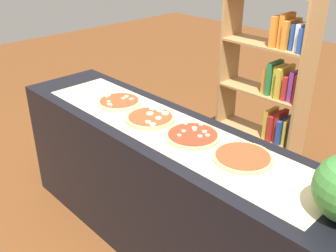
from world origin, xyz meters
name	(u,v)px	position (x,y,z in m)	size (l,w,h in m)	color
ground_plane	(168,245)	(0.00, 0.00, 0.00)	(12.00, 12.00, 0.00)	brown
counter	(168,192)	(0.00, 0.00, 0.45)	(2.47, 0.59, 0.90)	black
parchment_paper	(168,129)	(0.00, 0.00, 0.90)	(1.98, 0.43, 0.00)	tan
pizza_mushroom_0	(119,102)	(-0.50, 0.03, 0.91)	(0.30, 0.30, 0.03)	#E5C17F
pizza_mozzarella_1	(150,118)	(-0.17, 0.01, 0.91)	(0.31, 0.31, 0.03)	#DBB26B
pizza_mushroom_2	(193,135)	(0.17, 0.03, 0.91)	(0.31, 0.31, 0.02)	#DBB26B
pizza_plain_3	(243,157)	(0.50, 0.05, 0.91)	(0.31, 0.31, 0.02)	#DBB26B
bookshelf	(272,99)	(-0.04, 1.19, 0.73)	(0.73, 0.26, 1.55)	#A87A47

